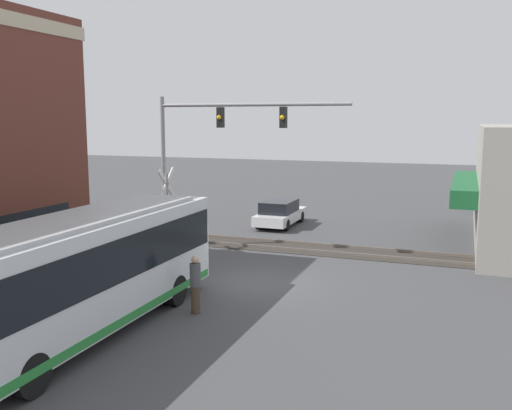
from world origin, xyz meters
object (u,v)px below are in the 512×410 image
Objects in this scene: crossing_signal at (167,201)px; parked_car_white at (280,214)px; city_bus at (85,270)px; pedestrian_near_bus at (195,284)px.

parked_car_white is (7.75, -2.87, -1.62)m from crossing_signal.
pedestrian_near_bus is at bearing -38.27° from city_bus.
crossing_signal is 2.08× the size of pedestrian_near_bus.
pedestrian_near_bus is (-14.89, -2.07, 0.26)m from parked_car_white.
city_bus reaches higher than parked_car_white.
pedestrian_near_bus is at bearing -145.30° from crossing_signal.
pedestrian_near_bus is (-7.14, -4.95, -1.35)m from crossing_signal.
city_bus is at bearing 180.00° from parked_car_white.
parked_car_white is at bearing -0.00° from city_bus.
city_bus is 17.55m from parked_car_white.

